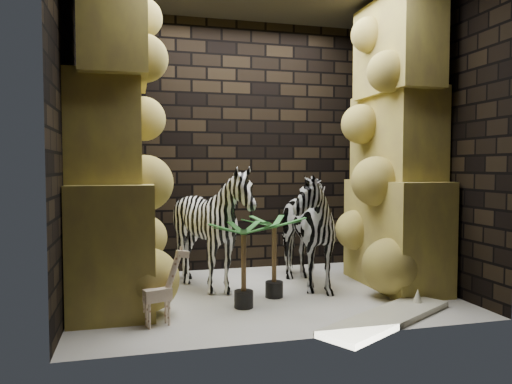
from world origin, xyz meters
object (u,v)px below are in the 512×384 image
object	(u,v)px
zebra_left	(212,235)
giraffe_toy	(157,286)
palm_front	(274,256)
palm_back	(244,265)
zebra_right	(298,220)
surfboard	(387,318)

from	to	relation	value
zebra_left	giraffe_toy	distance (m)	1.13
palm_front	palm_back	bearing A→B (deg)	-144.18
zebra_right	zebra_left	bearing A→B (deg)	174.94
zebra_right	surfboard	xyz separation A→B (m)	(0.33, -1.24, -0.67)
giraffe_toy	palm_back	distance (m)	0.83
palm_front	palm_back	size ratio (longest dim) A/B	1.03
zebra_right	palm_back	bearing A→B (deg)	-143.53
zebra_right	surfboard	size ratio (longest dim) A/B	0.95
zebra_right	zebra_left	size ratio (longest dim) A/B	1.11
giraffe_toy	palm_back	bearing A→B (deg)	4.02
zebra_right	surfboard	distance (m)	1.45
surfboard	palm_front	bearing A→B (deg)	96.81
palm_front	palm_back	xyz separation A→B (m)	(-0.36, -0.26, -0.01)
palm_back	surfboard	world-z (taller)	palm_back
zebra_right	surfboard	bearing A→B (deg)	-78.52
zebra_left	palm_back	size ratio (longest dim) A/B	1.64
zebra_right	zebra_left	world-z (taller)	zebra_right
giraffe_toy	surfboard	distance (m)	1.86
zebra_left	palm_back	world-z (taller)	zebra_left
giraffe_toy	surfboard	xyz separation A→B (m)	(1.80, -0.34, -0.29)
zebra_right	giraffe_toy	xyz separation A→B (m)	(-1.47, -0.91, -0.38)
zebra_left	zebra_right	bearing A→B (deg)	18.98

